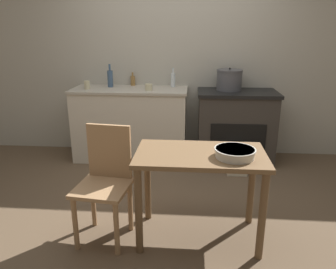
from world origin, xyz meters
The scene contains 14 objects.
ground_plane centered at (0.00, 0.00, 0.00)m, with size 14.00×14.00×0.00m, color brown.
wall_back centered at (0.00, 1.58, 1.27)m, with size 8.00×0.07×2.55m.
counter_cabinet centered at (-0.55, 1.25, 0.46)m, with size 1.45×0.62×0.92m.
stove centered at (0.79, 1.27, 0.45)m, with size 0.98×0.61×0.90m.
work_table centered at (0.32, -0.46, 0.60)m, with size 0.99×0.57×0.73m.
chair centered at (-0.42, -0.49, 0.49)m, with size 0.45×0.45×0.91m.
flour_sack centered at (0.78, 0.81, 0.16)m, with size 0.23×0.16×0.32m, color beige.
stock_pot centered at (0.69, 1.34, 1.03)m, with size 0.32×0.32×0.28m.
mixing_bowl_large centered at (0.56, -0.53, 0.77)m, with size 0.30×0.30×0.07m.
bottle_far_left centered at (-0.56, 1.50, 0.99)m, with size 0.06×0.06×0.17m.
bottle_left centered at (-0.02, 1.42, 1.01)m, with size 0.06×0.06×0.24m.
bottle_mid_left centered at (-0.82, 1.35, 1.03)m, with size 0.07×0.07×0.29m.
cup_center_left centered at (-1.07, 1.17, 0.97)m, with size 0.07×0.07×0.10m, color beige.
cup_center centered at (-0.30, 1.15, 0.96)m, with size 0.09×0.09×0.08m, color beige.
Camera 1 is at (0.26, -2.79, 1.62)m, focal length 35.00 mm.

